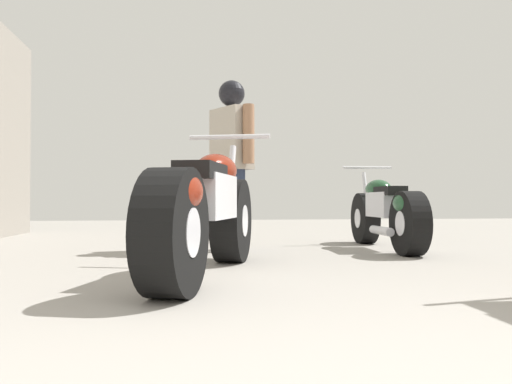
{
  "coord_description": "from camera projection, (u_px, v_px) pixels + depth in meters",
  "views": [
    {
      "loc": [
        -0.44,
        -0.7,
        0.51
      ],
      "look_at": [
        0.19,
        3.97,
        0.59
      ],
      "focal_mm": 35.46,
      "sensor_mm": 36.0,
      "label": 1
    }
  ],
  "objects": [
    {
      "name": "mechanic_in_blue",
      "position": [
        231.0,
        148.0,
        5.16
      ],
      "size": [
        0.45,
        0.64,
        1.74
      ],
      "color": "#2D3851",
      "rests_on": "ground_plane"
    },
    {
      "name": "ground_plane",
      "position": [
        239.0,
        259.0,
        4.43
      ],
      "size": [
        17.84,
        17.84,
        0.0
      ],
      "primitive_type": "plane",
      "color": "gray"
    },
    {
      "name": "motorcycle_maroon_cruiser",
      "position": [
        207.0,
        211.0,
        3.37
      ],
      "size": [
        0.94,
        2.21,
        1.05
      ],
      "color": "black",
      "rests_on": "ground_plane"
    },
    {
      "name": "motorcycle_black_naked",
      "position": [
        386.0,
        212.0,
        5.29
      ],
      "size": [
        0.58,
        1.96,
        0.91
      ],
      "color": "black",
      "rests_on": "ground_plane"
    }
  ]
}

